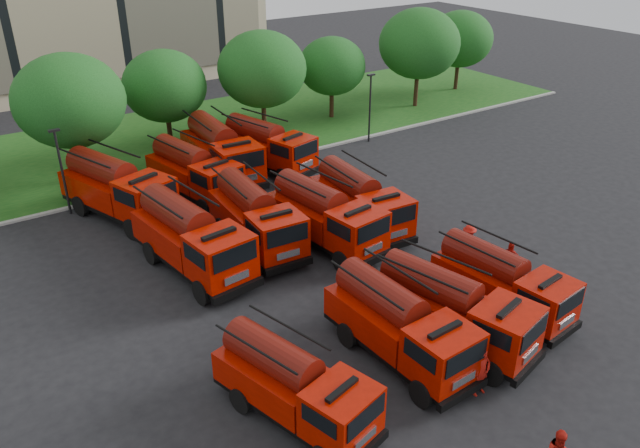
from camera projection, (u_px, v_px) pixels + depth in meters
The scene contains 28 objects.
ground at pixel (396, 296), 28.56m from camera, with size 140.00×140.00×0.00m, color black.
lawn at pixel (174, 138), 47.63m from camera, with size 70.00×16.00×0.12m, color #134712.
curb at pixel (221, 172), 41.68m from camera, with size 70.00×0.30×0.14m, color gray.
tree_2 at pixel (69, 101), 37.89m from camera, with size 6.72×6.72×8.22m.
tree_3 at pixel (164, 86), 43.55m from camera, with size 5.88×5.88×7.19m.
tree_4 at pixel (262, 69), 45.71m from camera, with size 6.55×6.55×8.01m.
tree_5 at pixel (332, 66), 50.35m from camera, with size 5.46×5.46×6.68m.
tree_6 at pixel (419, 44), 52.74m from camera, with size 6.89×6.89×8.42m.
tree_7 at pixel (460, 39), 58.02m from camera, with size 6.05×6.05×7.39m.
lamp_post_0 at pixel (61, 167), 34.86m from camera, with size 0.60×0.25×5.11m.
lamp_post_1 at pixel (370, 104), 45.88m from camera, with size 0.60×0.25×5.11m.
fire_truck_0 at pixel (294, 385), 21.19m from camera, with size 3.67×6.66×2.88m.
fire_truck_1 at pixel (399, 325), 24.01m from camera, with size 2.72×6.94×3.12m.
fire_truck_2 at pixel (452, 309), 24.88m from camera, with size 3.90×7.30×3.16m.
fire_truck_3 at pixel (502, 282), 26.91m from camera, with size 2.89×6.64×2.93m.
fire_truck_4 at pixel (191, 238), 29.84m from camera, with size 3.56×7.93×3.49m.
fire_truck_5 at pixel (256, 217), 32.03m from camera, with size 3.07×7.43×3.31m.
fire_truck_6 at pixel (325, 216), 32.18m from camera, with size 3.34×7.48×3.29m.
fire_truck_7 at pixel (360, 201), 33.87m from camera, with size 3.01×7.28×3.24m.
fire_truck_8 at pixel (117, 188), 35.04m from camera, with size 4.92×8.17×3.52m.
fire_truck_9 at pixel (194, 172), 37.51m from camera, with size 3.72×7.51×3.27m.
fire_truck_10 at pixel (221, 151), 40.12m from camera, with size 3.31×8.15×3.64m.
fire_truck_11 at pixel (267, 146), 41.53m from camera, with size 4.20×7.60×3.29m.
firefighter_0 at pixel (478, 393), 22.92m from camera, with size 0.72×0.53×1.98m, color #9F130C.
firefighter_2 at pixel (507, 278), 29.98m from camera, with size 1.13×0.64×1.93m, color #9F130C.
firefighter_3 at pixel (466, 258), 31.64m from camera, with size 1.20×0.62×1.86m, color #9F130C.
firefighter_4 at pixel (358, 313), 27.41m from camera, with size 0.79×0.51×1.61m, color black.
firefighter_5 at pixel (377, 226), 34.74m from camera, with size 1.80×0.78×1.94m, color #9F130C.
Camera 1 is at (-16.32, -17.77, 16.01)m, focal length 35.00 mm.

